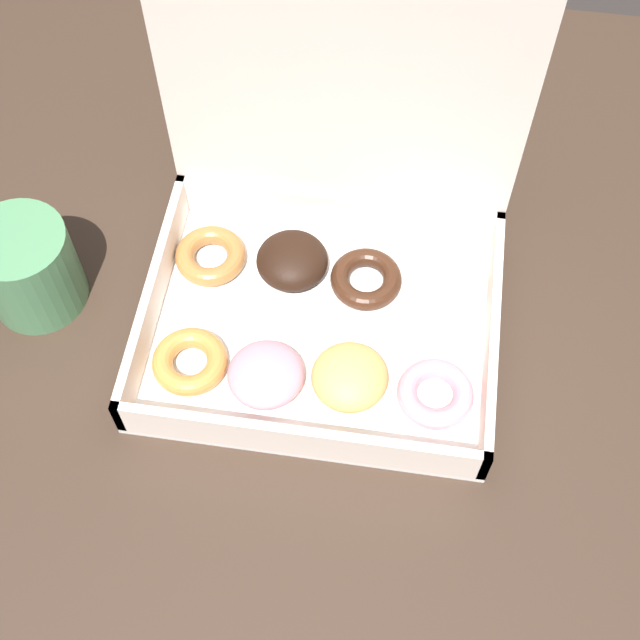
% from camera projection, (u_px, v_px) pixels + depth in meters
% --- Properties ---
extents(ground_plane, '(8.00, 8.00, 0.00)m').
position_uv_depth(ground_plane, '(351.00, 553.00, 1.50)').
color(ground_plane, '#2D2826').
extents(dining_table, '(1.02, 0.93, 0.77)m').
position_uv_depth(dining_table, '(370.00, 373.00, 0.94)').
color(dining_table, '#38281E').
rests_on(dining_table, ground_plane).
extents(donut_box, '(0.32, 0.26, 0.30)m').
position_uv_depth(donut_box, '(324.00, 269.00, 0.80)').
color(donut_box, white).
rests_on(donut_box, dining_table).
extents(coffee_mug, '(0.09, 0.09, 0.09)m').
position_uv_depth(coffee_mug, '(28.00, 267.00, 0.82)').
color(coffee_mug, '#4C8456').
rests_on(coffee_mug, dining_table).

